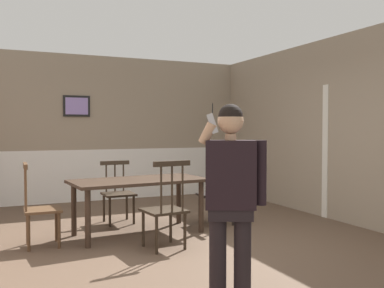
# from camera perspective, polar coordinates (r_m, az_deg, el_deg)

# --- Properties ---
(ground_plane) EXTENTS (8.28, 8.28, 0.00)m
(ground_plane) POSITION_cam_1_polar(r_m,az_deg,el_deg) (5.27, -1.93, -13.46)
(ground_plane) COLOR brown
(room_back_partition) EXTENTS (5.68, 0.17, 2.82)m
(room_back_partition) POSITION_cam_1_polar(r_m,az_deg,el_deg) (8.68, -11.37, 1.69)
(room_back_partition) COLOR gray
(room_back_partition) RESTS_ON ground_plane
(room_right_partition) EXTENTS (0.13, 7.52, 2.82)m
(room_right_partition) POSITION_cam_1_polar(r_m,az_deg,el_deg) (6.69, 21.20, 1.92)
(room_right_partition) COLOR gray
(room_right_partition) RESTS_ON ground_plane
(dining_table) EXTENTS (1.83, 1.02, 0.74)m
(dining_table) POSITION_cam_1_polar(r_m,az_deg,el_deg) (5.80, -7.11, -5.51)
(dining_table) COLOR #38281E
(dining_table) RESTS_ON ground_plane
(chair_near_window) EXTENTS (0.46, 0.46, 1.02)m
(chair_near_window) POSITION_cam_1_polar(r_m,az_deg,el_deg) (6.41, 3.53, -6.38)
(chair_near_window) COLOR black
(chair_near_window) RESTS_ON ground_plane
(chair_by_doorway) EXTENTS (0.50, 0.50, 1.05)m
(chair_by_doorway) POSITION_cam_1_polar(r_m,az_deg,el_deg) (5.09, -3.55, -8.42)
(chair_by_doorway) COLOR #2D2319
(chair_by_doorway) RESTS_ON ground_plane
(chair_at_table_head) EXTENTS (0.45, 0.45, 0.92)m
(chair_at_table_head) POSITION_cam_1_polar(r_m,az_deg,el_deg) (6.59, -9.79, -6.33)
(chair_at_table_head) COLOR #2D2319
(chair_at_table_head) RESTS_ON ground_plane
(chair_opposite_corner) EXTENTS (0.43, 0.43, 1.00)m
(chair_opposite_corner) POSITION_cam_1_polar(r_m,az_deg,el_deg) (5.49, -19.57, -7.91)
(chair_opposite_corner) COLOR #513823
(chair_opposite_corner) RESTS_ON ground_plane
(person_figure) EXTENTS (0.52, 0.37, 1.61)m
(person_figure) POSITION_cam_1_polar(r_m,az_deg,el_deg) (3.49, 5.21, -6.15)
(person_figure) COLOR black
(person_figure) RESTS_ON ground_plane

